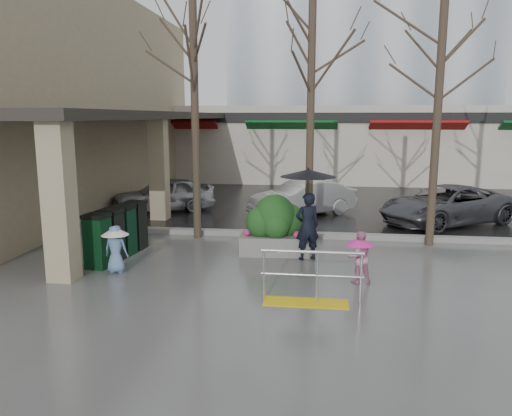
% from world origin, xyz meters
% --- Properties ---
extents(ground, '(120.00, 120.00, 0.00)m').
position_xyz_m(ground, '(0.00, 0.00, 0.00)').
color(ground, '#51514F').
rests_on(ground, ground).
extents(street_asphalt, '(120.00, 36.00, 0.01)m').
position_xyz_m(street_asphalt, '(0.00, 22.00, 0.01)').
color(street_asphalt, black).
rests_on(street_asphalt, ground).
extents(curb, '(120.00, 0.30, 0.15)m').
position_xyz_m(curb, '(0.00, 4.00, 0.07)').
color(curb, gray).
rests_on(curb, ground).
extents(near_building, '(6.00, 18.00, 8.00)m').
position_xyz_m(near_building, '(-9.00, 8.00, 4.00)').
color(near_building, tan).
rests_on(near_building, ground).
extents(canopy_slab, '(2.80, 18.00, 0.25)m').
position_xyz_m(canopy_slab, '(-4.80, 8.00, 3.62)').
color(canopy_slab, '#2D2823').
rests_on(canopy_slab, pillar_front).
extents(pillar_front, '(0.55, 0.55, 3.50)m').
position_xyz_m(pillar_front, '(-3.90, -0.50, 1.75)').
color(pillar_front, tan).
rests_on(pillar_front, ground).
extents(pillar_back, '(0.55, 0.55, 3.50)m').
position_xyz_m(pillar_back, '(-3.90, 6.00, 1.75)').
color(pillar_back, tan).
rests_on(pillar_back, ground).
extents(storefront_row, '(34.00, 6.74, 4.00)m').
position_xyz_m(storefront_row, '(2.00, 17.97, 2.01)').
color(storefront_row, beige).
rests_on(storefront_row, ground).
extents(handrail, '(1.90, 0.50, 1.03)m').
position_xyz_m(handrail, '(1.36, -1.20, 0.38)').
color(handrail, yellow).
rests_on(handrail, ground).
extents(tree_west, '(3.20, 3.20, 6.80)m').
position_xyz_m(tree_west, '(-2.00, 3.60, 5.08)').
color(tree_west, '#382B21').
rests_on(tree_west, ground).
extents(tree_midwest, '(3.20, 3.20, 7.00)m').
position_xyz_m(tree_midwest, '(1.20, 3.60, 5.23)').
color(tree_midwest, '#382B21').
rests_on(tree_midwest, ground).
extents(tree_mideast, '(3.20, 3.20, 6.50)m').
position_xyz_m(tree_mideast, '(4.50, 3.60, 4.86)').
color(tree_mideast, '#382B21').
rests_on(tree_mideast, ground).
extents(woman, '(1.36, 1.36, 2.27)m').
position_xyz_m(woman, '(1.22, 1.76, 1.42)').
color(woman, black).
rests_on(woman, ground).
extents(child_pink, '(0.61, 0.58, 1.11)m').
position_xyz_m(child_pink, '(2.36, 0.14, 0.62)').
color(child_pink, pink).
rests_on(child_pink, ground).
extents(child_blue, '(0.61, 0.61, 1.09)m').
position_xyz_m(child_blue, '(-3.00, 0.15, 0.65)').
color(child_blue, '#6584B4').
rests_on(child_blue, ground).
extents(planter, '(1.82, 1.06, 1.53)m').
position_xyz_m(planter, '(0.39, 2.19, 0.73)').
color(planter, slate).
rests_on(planter, ground).
extents(news_boxes, '(0.80, 2.33, 1.27)m').
position_xyz_m(news_boxes, '(-3.44, 1.29, 0.64)').
color(news_boxes, '#0C3419').
rests_on(news_boxes, ground).
extents(car_a, '(3.99, 2.79, 1.26)m').
position_xyz_m(car_a, '(-4.23, 7.44, 0.63)').
color(car_a, '#A3A3A7').
rests_on(car_a, ground).
extents(car_b, '(3.90, 3.28, 1.26)m').
position_xyz_m(car_b, '(0.90, 7.32, 0.63)').
color(car_b, silver).
rests_on(car_b, ground).
extents(car_c, '(4.94, 4.23, 1.26)m').
position_xyz_m(car_c, '(5.56, 6.45, 0.63)').
color(car_c, '#505257').
rests_on(car_c, ground).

